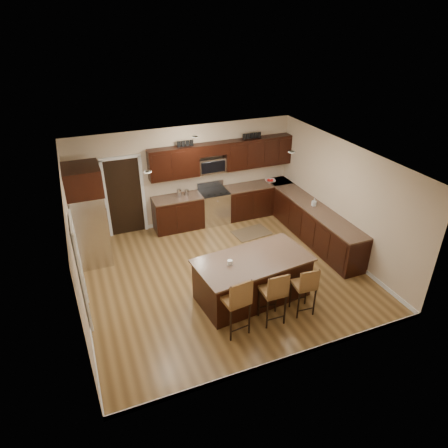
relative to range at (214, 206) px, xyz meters
name	(u,v)px	position (x,y,z in m)	size (l,w,h in m)	color
floor	(224,274)	(-0.68, -2.45, -0.47)	(6.00, 6.00, 0.00)	olive
ceiling	(224,160)	(-0.68, -2.45, 2.23)	(6.00, 6.00, 0.00)	silver
wall_back	(186,176)	(-0.68, 0.30, 0.88)	(6.00, 6.00, 0.00)	#C9B291
wall_left	(75,250)	(-3.68, -2.45, 0.88)	(5.50, 5.50, 0.00)	#C9B291
wall_right	(342,199)	(2.32, -2.45, 0.88)	(5.50, 5.50, 0.00)	#C9B291
base_cabinets	(270,214)	(1.22, -1.01, -0.01)	(4.02, 3.96, 0.92)	black
upper_cabinets	(224,156)	(0.36, 0.13, 1.37)	(4.00, 0.33, 0.80)	black
range	(214,206)	(0.00, 0.00, 0.00)	(0.76, 0.64, 1.11)	silver
microwave	(211,165)	(0.00, 0.15, 1.15)	(0.76, 0.31, 0.40)	silver
doorway	(125,197)	(-2.33, 0.28, 0.56)	(0.85, 0.03, 2.06)	black
pantry_door	(80,273)	(-3.66, -2.75, 0.55)	(0.03, 0.80, 2.04)	white
letter_decor	(219,140)	(0.22, 0.13, 1.82)	(2.20, 0.03, 0.15)	black
island	(252,279)	(-0.44, -3.40, -0.04)	(2.41, 1.44, 0.92)	black
stool_left	(237,300)	(-1.16, -4.25, 0.28)	(0.50, 0.50, 1.21)	olive
stool_mid	(275,292)	(-0.40, -4.25, 0.24)	(0.44, 0.44, 1.14)	olive
stool_right	(306,286)	(0.27, -4.24, 0.19)	(0.43, 0.43, 1.07)	olive
refrigerator	(88,214)	(-3.30, -0.76, 0.74)	(0.79, 0.93, 2.35)	silver
floor_mat	(252,233)	(0.70, -0.99, -0.47)	(0.97, 0.65, 0.01)	brown
fruit_bowl	(270,181)	(1.72, 0.00, 0.48)	(0.30, 0.30, 0.07)	silver
soap_bottle	(314,202)	(2.02, -1.78, 0.55)	(0.09, 0.09, 0.20)	#B2B2B2
canister_tall	(179,193)	(-0.96, 0.00, 0.56)	(0.12, 0.12, 0.22)	silver
canister_short	(187,193)	(-0.76, 0.00, 0.54)	(0.11, 0.11, 0.18)	silver
island_jar	(230,263)	(-0.94, -3.40, 0.50)	(0.10, 0.10, 0.10)	white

